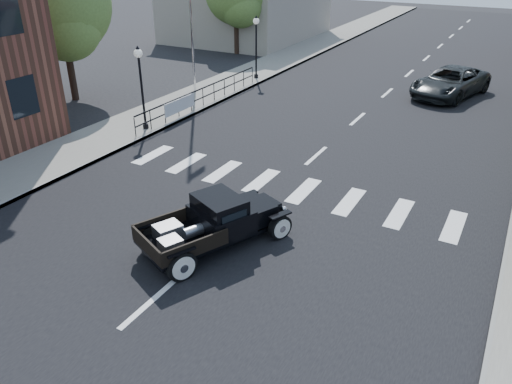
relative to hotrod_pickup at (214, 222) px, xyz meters
The scene contains 13 objects.
ground 0.76m from the hotrod_pickup, 89.11° to the left, with size 120.00×120.00×0.00m, color black.
road 15.21m from the hotrod_pickup, 89.99° to the left, with size 14.00×80.00×0.02m, color black.
road_markings 10.22m from the hotrod_pickup, 89.98° to the left, with size 12.00×60.00×0.06m, color silver, non-canonical shape.
sidewalk_left 17.42m from the hotrod_pickup, 119.22° to the left, with size 3.00×80.00×0.15m, color gray.
low_building_left 31.98m from the hotrod_pickup, 118.01° to the left, with size 10.00×12.00×5.00m, color #A09786.
railing 12.54m from the hotrod_pickup, 125.60° to the left, with size 0.08×10.00×1.00m, color black, non-canonical shape.
banner 10.92m from the hotrod_pickup, 131.38° to the left, with size 0.04×2.20×0.60m, color silver, non-canonical shape.
lamp_post_b 9.87m from the hotrod_pickup, 140.81° to the left, with size 0.36×0.36×3.52m, color black, non-canonical shape.
lamp_post_c 17.92m from the hotrod_pickup, 115.13° to the left, with size 0.36×0.36×3.52m, color black, non-canonical shape.
big_tree_near 16.46m from the hotrod_pickup, 149.66° to the left, with size 4.87×4.87×7.15m, color #4E6D2E, non-canonical shape.
big_tree_far 25.58m from the hotrod_pickup, 119.38° to the left, with size 4.31×4.31×6.33m, color #4E6D2E, non-canonical shape.
hotrod_pickup is the anchor object (origin of this frame).
second_car 18.44m from the hotrod_pickup, 80.62° to the left, with size 2.47×5.36×1.49m, color black.
Camera 1 is at (6.55, -9.78, 7.57)m, focal length 35.00 mm.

